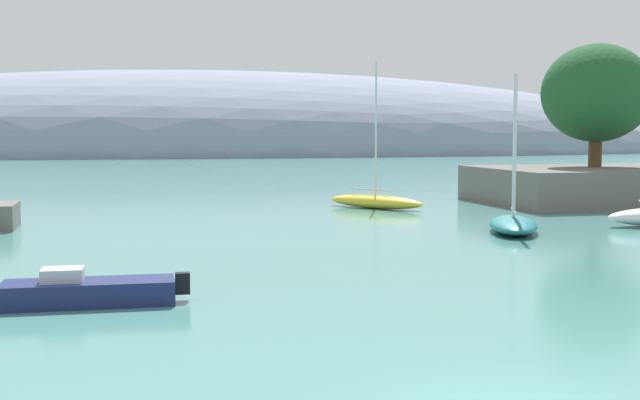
# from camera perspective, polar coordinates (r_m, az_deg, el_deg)

# --- Properties ---
(shore_outcrop) EXTENTS (17.61, 12.62, 2.56)m
(shore_outcrop) POSITION_cam_1_polar(r_m,az_deg,el_deg) (64.46, 18.67, 0.95)
(shore_outcrop) COLOR #66605B
(shore_outcrop) RESTS_ON ground
(tree_clump_shore) EXTENTS (7.88, 7.88, 8.90)m
(tree_clump_shore) POSITION_cam_1_polar(r_m,az_deg,el_deg) (64.97, 18.06, 6.83)
(tree_clump_shore) COLOR brown
(tree_clump_shore) RESTS_ON shore_outcrop
(distant_ridge) EXTENTS (248.20, 78.62, 38.23)m
(distant_ridge) POSITION_cam_1_polar(r_m,az_deg,el_deg) (200.13, -7.07, 3.12)
(distant_ridge) COLOR gray
(distant_ridge) RESTS_ON ground
(sailboat_teal_near_shore) EXTENTS (4.75, 7.00, 8.05)m
(sailboat_teal_near_shore) POSITION_cam_1_polar(r_m,az_deg,el_deg) (44.42, 12.83, -1.52)
(sailboat_teal_near_shore) COLOR #1E6B70
(sailboat_teal_near_shore) RESTS_ON water
(sailboat_yellow_mid_mooring) EXTENTS (5.74, 7.08, 9.75)m
(sailboat_yellow_mid_mooring) POSITION_cam_1_polar(r_m,az_deg,el_deg) (56.94, 3.74, -0.05)
(sailboat_yellow_mid_mooring) COLOR yellow
(sailboat_yellow_mid_mooring) RESTS_ON water
(motorboat_navy_alongside_breakwater) EXTENTS (5.50, 1.81, 1.12)m
(motorboat_navy_alongside_breakwater) POSITION_cam_1_polar(r_m,az_deg,el_deg) (26.31, -15.25, -5.92)
(motorboat_navy_alongside_breakwater) COLOR navy
(motorboat_navy_alongside_breakwater) RESTS_ON water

